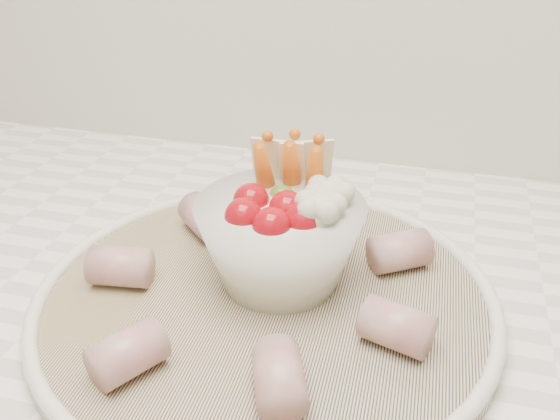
# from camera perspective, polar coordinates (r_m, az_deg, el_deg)

# --- Properties ---
(serving_platter) EXTENTS (0.38, 0.38, 0.02)m
(serving_platter) POSITION_cam_1_polar(r_m,az_deg,el_deg) (0.51, -1.32, -8.03)
(serving_platter) COLOR navy
(serving_platter) RESTS_ON kitchen_counter
(veggie_bowl) EXTENTS (0.14, 0.14, 0.12)m
(veggie_bowl) POSITION_cam_1_polar(r_m,az_deg,el_deg) (0.50, 0.20, -2.33)
(veggie_bowl) COLOR white
(veggie_bowl) RESTS_ON serving_platter
(cured_meat_rolls) EXTENTS (0.28, 0.29, 0.03)m
(cured_meat_rolls) POSITION_cam_1_polar(r_m,az_deg,el_deg) (0.50, -1.44, -6.08)
(cured_meat_rolls) COLOR #A64C53
(cured_meat_rolls) RESTS_ON serving_platter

